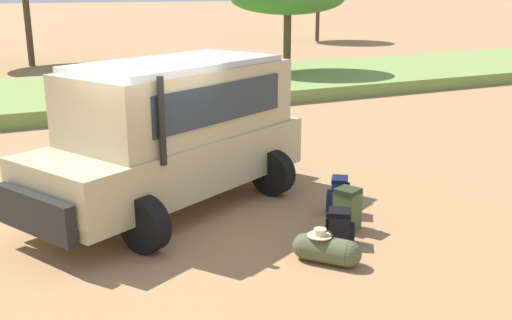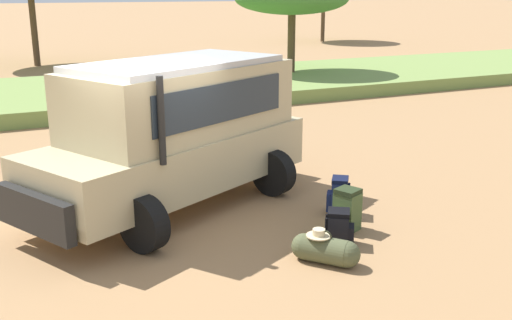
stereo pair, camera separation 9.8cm
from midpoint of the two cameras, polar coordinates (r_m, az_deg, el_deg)
The scene contains 7 objects.
ground_plane at distance 9.61m, azimuth -10.21°, elevation -5.91°, with size 320.00×320.00×0.00m, color #9E754C.
grass_bank at distance 20.31m, azimuth -19.17°, elevation 5.69°, with size 120.00×7.00×0.44m.
safari_vehicle at distance 9.96m, azimuth -7.97°, elevation 2.78°, with size 5.35×3.93×2.44m.
backpack_beside_front_wheel at distance 9.84m, azimuth 7.57°, elevation -3.42°, with size 0.45×0.45×0.61m.
backpack_cluster_center at distance 8.72m, azimuth 7.64°, elevation -6.37°, with size 0.47×0.45×0.51m.
backpack_near_rear_wheel at distance 9.21m, azimuth 8.34°, elevation -4.69°, with size 0.47×0.43×0.65m.
duffel_bag_low_black_case at distance 8.14m, azimuth 6.37°, elevation -8.47°, with size 0.74×0.82×0.47m.
Camera 1 is at (-2.36, -8.60, 3.55)m, focal length 42.00 mm.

